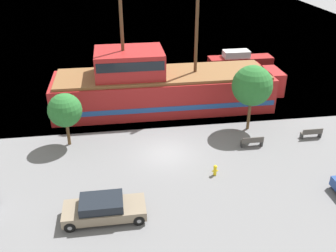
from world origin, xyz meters
name	(u,v)px	position (x,y,z in m)	size (l,w,h in m)	color
ground_plane	(166,153)	(0.00, 0.00, 0.00)	(160.00, 160.00, 0.00)	slate
water_surface	(131,23)	(0.00, 44.00, 0.00)	(80.00, 80.00, 0.00)	teal
pirate_ship	(160,87)	(0.57, 8.00, 2.07)	(20.80, 5.51, 11.69)	#A31E1E
moored_boat_dockside	(240,60)	(11.55, 18.52, 0.72)	(7.67, 2.07, 1.89)	maroon
parked_car_curb_front	(104,208)	(-4.49, -6.39, 0.67)	(4.66, 1.95, 1.34)	#7F705B
fire_hydrant	(215,170)	(2.85, -3.18, 0.41)	(0.42, 0.25, 0.76)	yellow
bench_promenade_east	(312,133)	(11.67, 0.61, 0.44)	(1.66, 0.45, 0.85)	#4C4742
bench_promenade_west	(252,142)	(6.58, 0.01, 0.44)	(1.69, 0.45, 0.85)	#4C4742
tree_row_east	(65,110)	(-7.19, 2.38, 2.89)	(2.52, 2.52, 4.16)	brown
tree_row_mideast	(252,86)	(7.22, 2.84, 3.82)	(3.20, 3.20, 5.43)	brown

